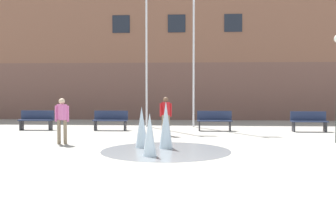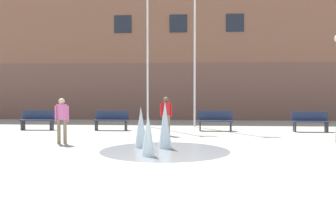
# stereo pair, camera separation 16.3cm
# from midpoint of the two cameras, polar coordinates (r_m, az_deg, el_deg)

# --- Properties ---
(ground_plane) EXTENTS (100.00, 100.00, 0.00)m
(ground_plane) POSITION_cam_midpoint_polar(r_m,az_deg,el_deg) (8.28, -4.04, -10.86)
(ground_plane) COLOR #9E998E
(library_building) EXTENTS (36.00, 6.05, 8.02)m
(library_building) POSITION_cam_midpoint_polar(r_m,az_deg,el_deg) (27.75, 1.34, 6.57)
(library_building) COLOR brown
(library_building) RESTS_ON ground
(splash_fountain) EXTENTS (3.99, 3.99, 1.52)m
(splash_fountain) POSITION_cam_midpoint_polar(r_m,az_deg,el_deg) (12.25, -2.18, -3.83)
(splash_fountain) COLOR gray
(splash_fountain) RESTS_ON ground
(park_bench_left_of_flagpoles) EXTENTS (1.60, 0.44, 0.91)m
(park_bench_left_of_flagpoles) POSITION_cam_midpoint_polar(r_m,az_deg,el_deg) (19.58, -18.76, -2.03)
(park_bench_left_of_flagpoles) COLOR #28282D
(park_bench_left_of_flagpoles) RESTS_ON ground
(park_bench_under_left_flagpole) EXTENTS (1.60, 0.44, 0.91)m
(park_bench_under_left_flagpole) POSITION_cam_midpoint_polar(r_m,az_deg,el_deg) (18.58, -8.58, -2.16)
(park_bench_under_left_flagpole) COLOR #28282D
(park_bench_under_left_flagpole) RESTS_ON ground
(park_bench_near_trashcan) EXTENTS (1.60, 0.44, 0.91)m
(park_bench_near_trashcan) POSITION_cam_midpoint_polar(r_m,az_deg,el_deg) (18.28, 6.51, -2.22)
(park_bench_near_trashcan) COLOR #28282D
(park_bench_near_trashcan) RESTS_ON ground
(park_bench_far_right) EXTENTS (1.60, 0.44, 0.91)m
(park_bench_far_right) POSITION_cam_midpoint_polar(r_m,az_deg,el_deg) (18.83, 19.54, -2.20)
(park_bench_far_right) COLOR #28282D
(park_bench_far_right) RESTS_ON ground
(adult_near_bench) EXTENTS (0.50, 0.37, 1.59)m
(adult_near_bench) POSITION_cam_midpoint_polar(r_m,az_deg,el_deg) (14.09, -15.46, -1.72)
(adult_near_bench) COLOR #89755B
(adult_near_bench) RESTS_ON ground
(adult_in_red) EXTENTS (0.50, 0.39, 1.59)m
(adult_in_red) POSITION_cam_midpoint_polar(r_m,az_deg,el_deg) (16.21, -0.62, -1.15)
(adult_in_red) COLOR #89755B
(adult_in_red) RESTS_ON ground
(flagpole_left) EXTENTS (0.80, 0.10, 8.90)m
(flagpole_left) POSITION_cam_midpoint_polar(r_m,az_deg,el_deg) (20.41, -3.30, 10.13)
(flagpole_left) COLOR silver
(flagpole_left) RESTS_ON ground
(flagpole_right) EXTENTS (0.80, 0.10, 9.24)m
(flagpole_right) POSITION_cam_midpoint_polar(r_m,az_deg,el_deg) (20.29, 3.59, 10.67)
(flagpole_right) COLOR silver
(flagpole_right) RESTS_ON ground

